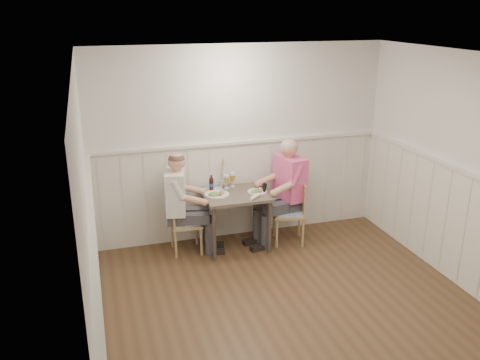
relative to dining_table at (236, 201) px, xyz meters
The scene contains 16 objects.
ground_plane 1.96m from the dining_table, 84.18° to the right, with size 4.50×4.50×0.00m, color #4B3320.
room_shell 2.05m from the dining_table, 84.18° to the right, with size 4.04×4.54×2.60m.
wainscot 1.17m from the dining_table, 80.77° to the right, with size 4.00×4.49×1.34m.
dining_table is the anchor object (origin of this frame).
chair_right 0.80m from the dining_table, ahead, with size 0.50×0.50×0.86m.
chair_left 0.73m from the dining_table, behind, with size 0.39×0.39×0.81m.
man_in_pink 0.71m from the dining_table, ahead, with size 0.73×0.52×1.44m.
diner_cream 0.73m from the dining_table, behind, with size 0.69×0.50×1.36m.
plate_man 0.30m from the dining_table, ahead, with size 0.25×0.25×0.06m.
plate_diner 0.29m from the dining_table, behind, with size 0.31×0.31×0.08m.
beer_glass_a 0.36m from the dining_table, 81.89° to the left, with size 0.08×0.08×0.19m.
beer_glass_b 0.33m from the dining_table, 104.77° to the left, with size 0.07×0.07×0.19m.
beer_bottle 0.39m from the dining_table, 143.74° to the left, with size 0.06×0.06×0.21m.
rolled_napkin 0.33m from the dining_table, 52.67° to the right, with size 0.19×0.17×0.05m.
grass_vase 0.44m from the dining_table, 108.60° to the left, with size 0.05×0.05×0.42m.
gingham_mat 0.35m from the dining_table, 140.14° to the left, with size 0.28×0.22×0.01m.
Camera 1 is at (-1.92, -4.04, 3.04)m, focal length 38.00 mm.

